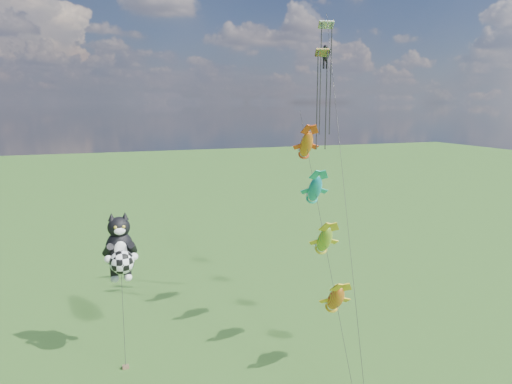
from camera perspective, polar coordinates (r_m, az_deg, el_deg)
name	(u,v)px	position (r m, az deg, el deg)	size (l,w,h in m)	color
cat_kite_rig	(120,250)	(34.23, -15.26, -6.39)	(2.16, 3.99, 9.49)	brown
fish_windsock_rig	(320,214)	(34.79, 7.28, -2.51)	(3.89, 15.58, 15.98)	brown
parafoil_rig	(326,65)	(39.17, 7.98, 14.20)	(6.37, 16.82, 23.49)	brown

